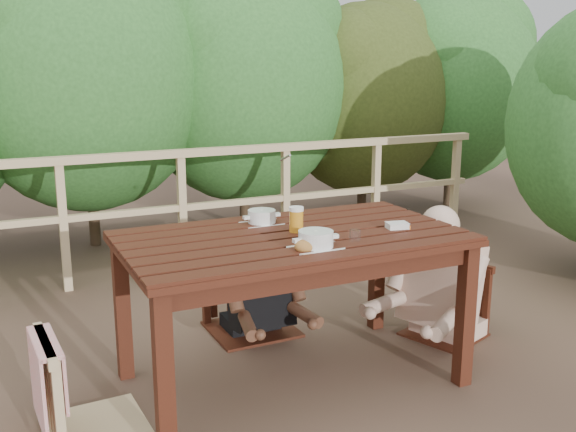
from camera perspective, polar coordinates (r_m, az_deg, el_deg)
name	(u,v)px	position (r m, az deg, el deg)	size (l,w,h in m)	color
ground	(292,380)	(3.67, 0.34, -13.97)	(60.00, 60.00, 0.00)	brown
table	(292,310)	(3.51, 0.35, -8.14)	(1.73, 0.97, 0.80)	#32140B
chair_left	(91,337)	(3.17, -16.66, -10.00)	(0.46, 0.46, 0.92)	tan
chair_far	(250,252)	(4.11, -3.26, -3.14)	(0.52, 0.52, 1.04)	#32140B
chair_right	(447,270)	(4.17, 13.60, -4.57)	(0.43, 0.43, 0.86)	#32140B
woman	(249,240)	(4.10, -3.38, -2.09)	(0.48, 0.59, 1.19)	black
diner_right	(454,226)	(4.12, 14.13, -0.88)	(0.57, 0.70, 1.40)	#D7AB93
railing	(182,213)	(5.27, -9.11, 0.25)	(5.60, 0.10, 1.01)	tan
hedge_row	(182,36)	(6.40, -9.19, 15.11)	(6.60, 1.60, 3.80)	#295B24
soup_near	(316,240)	(3.14, 2.42, -2.13)	(0.28, 0.28, 0.09)	white
soup_far	(262,218)	(3.61, -2.28, -0.15)	(0.26, 0.26, 0.09)	white
bread_roll	(306,246)	(3.09, 1.57, -2.60)	(0.12, 0.09, 0.07)	#AC7D33
beer_glass	(296,221)	(3.40, 0.72, -0.42)	(0.08, 0.08, 0.15)	orange
tumbler	(355,237)	(3.27, 5.81, -1.79)	(0.06, 0.06, 0.07)	silver
butter_tub	(397,227)	(3.53, 9.41, -0.94)	(0.11, 0.08, 0.05)	silver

